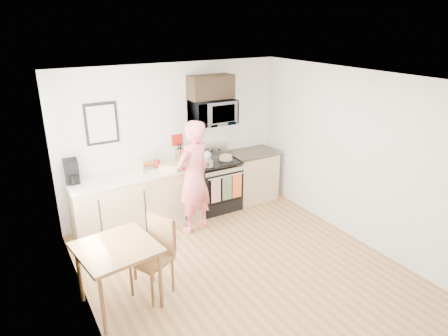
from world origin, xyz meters
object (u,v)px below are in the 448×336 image
person (194,177)px  cake (226,158)px  microwave (212,112)px  chair (158,244)px  range (216,185)px  dining_table (117,253)px

person → cake: (0.84, 0.42, 0.05)m
microwave → person: bearing=-137.6°
microwave → cake: bearing=-54.8°
microwave → chair: bearing=-134.4°
cake → microwave: bearing=125.2°
range → chair: size_ratio=1.15×
range → person: bearing=-142.7°
range → cake: size_ratio=4.32×
person → dining_table: (-1.59, -1.22, -0.21)m
person → chair: person is taller
microwave → person: (-0.69, -0.63, -0.84)m
person → dining_table: size_ratio=2.14×
microwave → cake: size_ratio=2.83×
dining_table → microwave: bearing=39.0°
range → chair: 2.44m
range → microwave: microwave is taller
range → cake: bearing=-35.5°
range → dining_table: range is taller
microwave → cake: microwave is taller
range → microwave: size_ratio=1.53×
dining_table → person: bearing=37.4°
person → cake: size_ratio=6.84×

